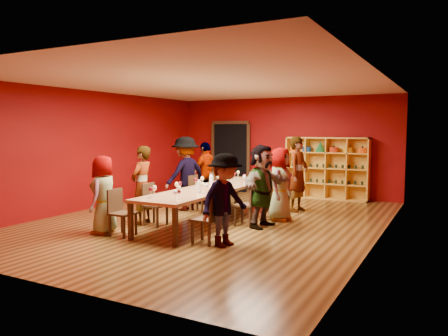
{
  "coord_description": "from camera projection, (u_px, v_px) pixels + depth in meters",
  "views": [
    {
      "loc": [
        4.69,
        -8.29,
        2.01
      ],
      "look_at": [
        0.08,
        0.39,
        1.15
      ],
      "focal_mm": 35.0,
      "sensor_mm": 36.0,
      "label": 1
    }
  ],
  "objects": [
    {
      "name": "room_shell",
      "position": [
        212.0,
        153.0,
        9.53
      ],
      "size": [
        7.1,
        9.1,
        3.04
      ],
      "color": "#4E3414",
      "rests_on": "ground"
    },
    {
      "name": "tasting_table",
      "position": [
        213.0,
        190.0,
        9.6
      ],
      "size": [
        1.1,
        4.5,
        0.75
      ],
      "color": "#A87346",
      "rests_on": "ground"
    },
    {
      "name": "doorway",
      "position": [
        231.0,
        157.0,
        14.3
      ],
      "size": [
        1.4,
        0.17,
        2.3
      ],
      "color": "black",
      "rests_on": "ground"
    },
    {
      "name": "shelving_unit",
      "position": [
        327.0,
        165.0,
        12.72
      ],
      "size": [
        2.4,
        0.4,
        1.8
      ],
      "color": "gold",
      "rests_on": "ground"
    },
    {
      "name": "chair_person_left_0",
      "position": [
        119.0,
        210.0,
        8.29
      ],
      "size": [
        0.42,
        0.42,
        0.89
      ],
      "color": "black",
      "rests_on": "ground"
    },
    {
      "name": "person_left_0",
      "position": [
        103.0,
        195.0,
        8.45
      ],
      "size": [
        0.59,
        0.82,
        1.52
      ],
      "primitive_type": "imported",
      "rotation": [
        0.0,
        0.0,
        -1.3
      ],
      "color": "#535358",
      "rests_on": "ground"
    },
    {
      "name": "chair_person_left_1",
      "position": [
        152.0,
        202.0,
        9.19
      ],
      "size": [
        0.42,
        0.42,
        0.89
      ],
      "color": "black",
      "rests_on": "ground"
    },
    {
      "name": "person_left_1",
      "position": [
        142.0,
        185.0,
        9.29
      ],
      "size": [
        0.5,
        0.65,
        1.67
      ],
      "primitive_type": "imported",
      "rotation": [
        0.0,
        0.0,
        -1.47
      ],
      "color": "silver",
      "rests_on": "ground"
    },
    {
      "name": "chair_person_left_3",
      "position": [
        197.0,
        191.0,
        10.77
      ],
      "size": [
        0.42,
        0.42,
        0.89
      ],
      "color": "black",
      "rests_on": "ground"
    },
    {
      "name": "person_left_3",
      "position": [
        186.0,
        174.0,
        10.89
      ],
      "size": [
        0.81,
        1.28,
        1.84
      ],
      "primitive_type": "imported",
      "rotation": [
        0.0,
        0.0,
        -1.86
      ],
      "color": "#121932",
      "rests_on": "ground"
    },
    {
      "name": "chair_person_left_4",
      "position": [
        217.0,
        187.0,
        11.69
      ],
      "size": [
        0.42,
        0.42,
        0.89
      ],
      "color": "black",
      "rests_on": "ground"
    },
    {
      "name": "person_left_4",
      "position": [
        206.0,
        173.0,
        11.82
      ],
      "size": [
        0.67,
        1.06,
        1.68
      ],
      "primitive_type": "imported",
      "rotation": [
        0.0,
        0.0,
        -1.81
      ],
      "color": "#4F4F54",
      "rests_on": "ground"
    },
    {
      "name": "chair_person_right_0",
      "position": [
        209.0,
        216.0,
        7.68
      ],
      "size": [
        0.42,
        0.42,
        0.89
      ],
      "color": "black",
      "rests_on": "ground"
    },
    {
      "name": "person_right_0",
      "position": [
        225.0,
        200.0,
        7.51
      ],
      "size": [
        0.72,
        1.12,
        1.61
      ],
      "primitive_type": "imported",
      "rotation": [
        0.0,
        0.0,
        1.27
      ],
      "color": "#141B38",
      "rests_on": "ground"
    },
    {
      "name": "chair_person_right_2",
      "position": [
        249.0,
        202.0,
        9.16
      ],
      "size": [
        0.42,
        0.42,
        0.89
      ],
      "color": "black",
      "rests_on": "ground"
    },
    {
      "name": "person_right_2",
      "position": [
        262.0,
        186.0,
        8.99
      ],
      "size": [
        0.68,
        1.64,
        1.72
      ],
      "primitive_type": "imported",
      "rotation": [
        0.0,
        0.0,
        1.43
      ],
      "color": "#131936",
      "rests_on": "ground"
    },
    {
      "name": "chair_person_right_3",
      "position": [
        264.0,
        197.0,
        9.86
      ],
      "size": [
        0.42,
        0.42,
        0.89
      ],
      "color": "black",
      "rests_on": "ground"
    },
    {
      "name": "person_right_3",
      "position": [
        280.0,
        184.0,
        9.66
      ],
      "size": [
        0.44,
        0.79,
        1.62
      ],
      "primitive_type": "imported",
      "rotation": [
        0.0,
        0.0,
        1.57
      ],
      "color": "#5875B5",
      "rests_on": "ground"
    },
    {
      "name": "chair_person_right_4",
      "position": [
        283.0,
        190.0,
        10.95
      ],
      "size": [
        0.42,
        0.42,
        0.89
      ],
      "color": "black",
      "rests_on": "ground"
    },
    {
      "name": "person_right_4",
      "position": [
        298.0,
        174.0,
        10.74
      ],
      "size": [
        0.58,
        0.73,
        1.85
      ],
      "primitive_type": "imported",
      "rotation": [
        0.0,
        0.0,
        1.44
      ],
      "color": "#15183B",
      "rests_on": "ground"
    },
    {
      "name": "wine_glass_0",
      "position": [
        238.0,
        173.0,
        11.38
      ],
      "size": [
        0.08,
        0.08,
        0.2
      ],
      "color": "white",
      "rests_on": "tasting_table"
    },
    {
      "name": "wine_glass_1",
      "position": [
        222.0,
        183.0,
        9.38
      ],
      "size": [
        0.07,
        0.07,
        0.18
      ],
      "color": "white",
      "rests_on": "tasting_table"
    },
    {
      "name": "wine_glass_2",
      "position": [
        179.0,
        192.0,
        7.95
      ],
      "size": [
        0.07,
        0.07,
        0.18
      ],
      "color": "white",
      "rests_on": "tasting_table"
    },
    {
      "name": "wine_glass_3",
      "position": [
        227.0,
        181.0,
        9.45
      ],
      "size": [
        0.09,
        0.09,
        0.21
      ],
      "color": "white",
      "rests_on": "tasting_table"
    },
    {
      "name": "wine_glass_4",
      "position": [
        196.0,
        180.0,
        9.6
      ],
      "size": [
        0.09,
        0.09,
        0.22
      ],
      "color": "white",
      "rests_on": "tasting_table"
    },
    {
      "name": "wine_glass_5",
      "position": [
        226.0,
        179.0,
        9.77
      ],
      "size": [
        0.09,
        0.09,
        0.22
      ],
      "color": "white",
      "rests_on": "tasting_table"
    },
    {
      "name": "wine_glass_6",
      "position": [
        179.0,
        188.0,
        8.5
      ],
      "size": [
        0.07,
        0.07,
        0.18
      ],
      "color": "white",
      "rests_on": "tasting_table"
    },
    {
      "name": "wine_glass_7",
      "position": [
        260.0,
        173.0,
        11.18
      ],
      "size": [
        0.09,
        0.09,
        0.22
      ],
      "color": "white",
      "rests_on": "tasting_table"
    },
    {
      "name": "wine_glass_8",
      "position": [
        257.0,
        175.0,
        10.9
      ],
      "size": [
        0.08,
        0.08,
        0.19
      ],
      "color": "white",
      "rests_on": "tasting_table"
    },
    {
      "name": "wine_glass_9",
      "position": [
        200.0,
        183.0,
        9.19
      ],
      "size": [
        0.08,
        0.08,
        0.2
      ],
      "color": "white",
      "rests_on": "tasting_table"
    },
    {
      "name": "wine_glass_10",
      "position": [
        180.0,
        184.0,
        9.08
      ],
      "size": [
        0.08,
        0.08,
        0.19
      ],
      "color": "white",
      "rests_on": "tasting_table"
    },
    {
      "name": "wine_glass_11",
      "position": [
        244.0,
        177.0,
        10.21
      ],
      "size": [
        0.08,
        0.08,
        0.21
      ],
      "color": "white",
      "rests_on": "tasting_table"
    },
    {
      "name": "wine_glass_12",
      "position": [
        202.0,
        179.0,
        9.88
      ],
      "size": [
        0.08,
        0.08,
        0.21
      ],
      "color": "white",
      "rests_on": "tasting_table"
    },
    {
      "name": "wine_glass_13",
      "position": [
        231.0,
        175.0,
        10.79
      ],
      "size": [
        0.08,
        0.08,
        0.19
      ],
      "color": "white",
      "rests_on": "tasting_table"
    },
    {
      "name": "wine_glass_14",
      "position": [
        203.0,
        185.0,
        8.69
      ],
      "size": [
        0.09,
        0.09,
        0.22
      ],
      "color": "white",
      "rests_on": "tasting_table"
    },
    {
      "name": "wine_glass_15",
      "position": [
        154.0,
        188.0,
        8.23
      ],
      "size": [
        0.09,
        0.09,
        0.22
      ],
      "color": "white",
      "rests_on": "tasting_table"
    },
    {
      "name": "wine_glass_16",
      "position": [
        175.0,
        193.0,
        7.73
      ],
      "size": [
        0.08,
        0.08,
        0.2
      ],
      "color": "white",
      "rests_on": "tasting_table"
    },
    {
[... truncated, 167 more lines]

